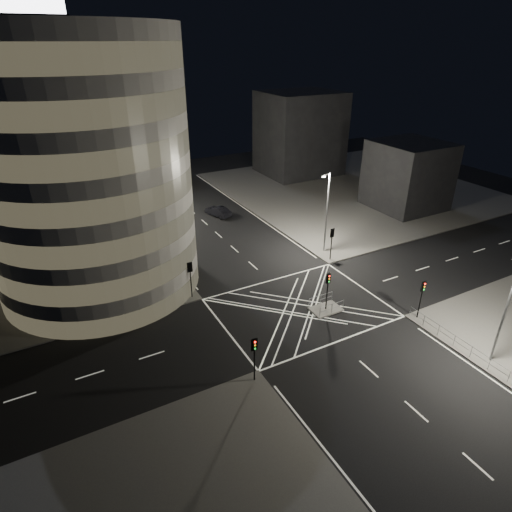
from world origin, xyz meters
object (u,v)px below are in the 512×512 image
traffic_signal_nl (254,352)px  traffic_signal_island (328,284)px  traffic_signal_nr (422,292)px  sedan (218,211)px  traffic_signal_fl (190,273)px  traffic_signal_fr (332,238)px  central_island (326,309)px  street_lamp_right_far (327,210)px  street_lamp_left_far (126,186)px  street_lamp_right_near (507,305)px  street_lamp_left_near (165,232)px

traffic_signal_nl → traffic_signal_island: same height
traffic_signal_nr → sedan: (-6.04, 33.15, -2.18)m
traffic_signal_fl → traffic_signal_fr: 17.60m
traffic_signal_island → central_island: bearing=0.0°
traffic_signal_fr → sedan: 20.58m
traffic_signal_nr → street_lamp_right_far: (0.64, 15.80, 2.63)m
traffic_signal_fl → traffic_signal_fr: same height
traffic_signal_nl → street_lamp_left_far: 36.90m
central_island → traffic_signal_fr: traffic_signal_fr is taller
sedan → street_lamp_right_near: bearing=81.2°
central_island → traffic_signal_island: size_ratio=0.75×
traffic_signal_nl → street_lamp_right_near: size_ratio=0.40×
traffic_signal_fr → traffic_signal_island: 10.73m
traffic_signal_nl → street_lamp_left_near: (-0.64, 18.80, 2.63)m
traffic_signal_fr → street_lamp_right_near: size_ratio=0.40×
traffic_signal_fl → street_lamp_right_near: (18.24, -20.80, 2.63)m
traffic_signal_nr → street_lamp_left_far: bearing=116.4°
central_island → sedan: 27.87m
street_lamp_left_far → sedan: street_lamp_left_far is taller
street_lamp_right_far → street_lamp_right_near: bearing=-90.0°
traffic_signal_fl → traffic_signal_fr: (17.60, 0.00, 0.00)m
central_island → street_lamp_right_far: size_ratio=0.30×
traffic_signal_island → street_lamp_right_near: (7.44, -12.50, 2.63)m
central_island → sedan: (0.76, 27.85, 0.66)m
sedan → street_lamp_left_near: bearing=31.5°
street_lamp_left_far → street_lamp_right_far: 28.23m
central_island → street_lamp_right_far: street_lamp_right_far is taller
traffic_signal_fl → street_lamp_left_far: street_lamp_left_far is taller
traffic_signal_nr → traffic_signal_island: size_ratio=1.00×
traffic_signal_nr → street_lamp_right_far: size_ratio=0.40×
street_lamp_right_far → sedan: size_ratio=2.23×
traffic_signal_fl → traffic_signal_nl: 13.60m
traffic_signal_fl → traffic_signal_nl: (0.00, -13.60, 0.00)m
traffic_signal_fr → street_lamp_left_near: 19.14m
central_island → traffic_signal_nr: (6.80, -5.30, 2.84)m
traffic_signal_fl → traffic_signal_island: bearing=-37.5°
central_island → traffic_signal_nl: bearing=-153.9°
street_lamp_left_near → street_lamp_right_near: size_ratio=1.00×
traffic_signal_fr → street_lamp_left_near: (-18.24, 5.20, 2.63)m
traffic_signal_nr → sedan: traffic_signal_nr is taller
traffic_signal_fr → street_lamp_left_near: size_ratio=0.40×
traffic_signal_fl → street_lamp_right_far: size_ratio=0.40×
street_lamp_right_far → traffic_signal_nr: bearing=-92.3°
traffic_signal_nl → traffic_signal_fl: bearing=90.0°
central_island → street_lamp_left_far: 33.95m
traffic_signal_nl → traffic_signal_nr: size_ratio=1.00×
street_lamp_right_far → street_lamp_left_far: bearing=131.9°
traffic_signal_nr → traffic_signal_fl: bearing=142.3°
traffic_signal_fr → street_lamp_left_far: size_ratio=0.40×
sedan → traffic_signal_nr: bearing=82.2°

